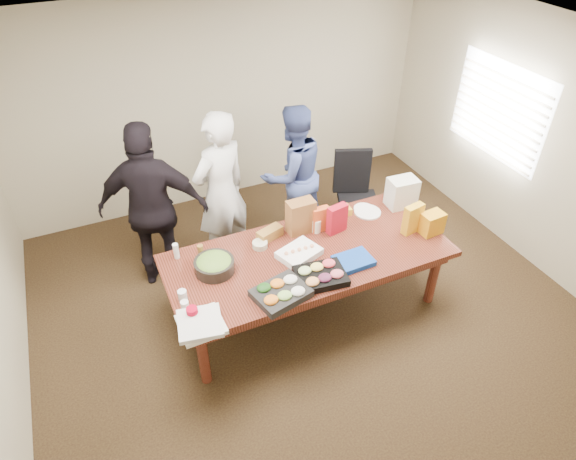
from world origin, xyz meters
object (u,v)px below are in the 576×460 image
person_right (293,174)px  salad_bowl (214,266)px  conference_table (308,281)px  person_center (221,193)px  sheet_cake (299,253)px  office_chair (358,199)px

person_right → salad_bowl: person_right is taller
conference_table → person_center: bearing=115.4°
conference_table → person_right: size_ratio=1.64×
person_center → sheet_cake: size_ratio=4.83×
conference_table → salad_bowl: bearing=171.6°
conference_table → sheet_cake: size_ratio=7.16×
person_center → salad_bowl: 1.05m
sheet_cake → salad_bowl: salad_bowl is taller
person_right → salad_bowl: 1.74m
person_center → office_chair: bearing=150.9°
salad_bowl → conference_table: bearing=-8.4°
conference_table → person_right: 1.41m
office_chair → sheet_cake: office_chair is taller
conference_table → office_chair: size_ratio=2.65×
office_chair → salad_bowl: (-2.04, -0.76, 0.28)m
office_chair → person_right: size_ratio=0.62×
person_center → sheet_cake: (0.42, -1.10, -0.16)m
office_chair → salad_bowl: bearing=-137.6°
office_chair → sheet_cake: (-1.22, -0.90, 0.26)m
person_center → person_right: bearing=167.9°
sheet_cake → salad_bowl: 0.83m
sheet_cake → person_right: bearing=48.5°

